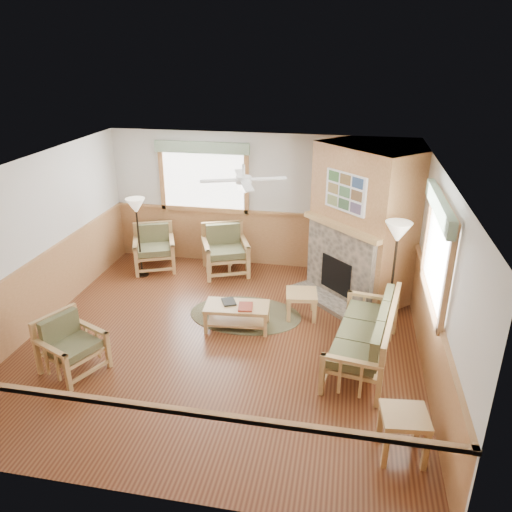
% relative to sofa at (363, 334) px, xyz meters
% --- Properties ---
extents(floor, '(6.00, 6.00, 0.01)m').
position_rel_sofa_xyz_m(floor, '(-2.12, 0.18, -0.45)').
color(floor, '#5C2F19').
rests_on(floor, ground).
extents(ceiling, '(6.00, 6.00, 0.01)m').
position_rel_sofa_xyz_m(ceiling, '(-2.12, 0.18, 2.26)').
color(ceiling, white).
rests_on(ceiling, floor).
extents(wall_back, '(6.00, 0.02, 2.70)m').
position_rel_sofa_xyz_m(wall_back, '(-2.12, 3.18, 0.91)').
color(wall_back, silver).
rests_on(wall_back, floor).
extents(wall_front, '(6.00, 0.02, 2.70)m').
position_rel_sofa_xyz_m(wall_front, '(-2.12, -2.82, 0.91)').
color(wall_front, silver).
rests_on(wall_front, floor).
extents(wall_left, '(0.02, 6.00, 2.70)m').
position_rel_sofa_xyz_m(wall_left, '(-5.12, 0.18, 0.91)').
color(wall_left, silver).
rests_on(wall_left, floor).
extents(wall_right, '(0.02, 6.00, 2.70)m').
position_rel_sofa_xyz_m(wall_right, '(0.88, 0.18, 0.91)').
color(wall_right, silver).
rests_on(wall_right, floor).
extents(wainscot, '(6.00, 6.00, 1.10)m').
position_rel_sofa_xyz_m(wainscot, '(-2.12, 0.18, 0.11)').
color(wainscot, '#AF7847').
rests_on(wainscot, floor).
extents(fireplace, '(3.11, 3.11, 2.70)m').
position_rel_sofa_xyz_m(fireplace, '(-0.07, 2.23, 0.91)').
color(fireplace, '#AF7847').
rests_on(fireplace, floor).
extents(window_back, '(1.90, 0.16, 1.50)m').
position_rel_sofa_xyz_m(window_back, '(-3.22, 3.14, 2.09)').
color(window_back, white).
rests_on(window_back, wall_back).
extents(window_right, '(0.16, 1.90, 1.50)m').
position_rel_sofa_xyz_m(window_right, '(0.84, -0.02, 2.09)').
color(window_right, white).
rests_on(window_right, wall_right).
extents(ceiling_fan, '(1.59, 1.59, 0.36)m').
position_rel_sofa_xyz_m(ceiling_fan, '(-1.82, 0.48, 2.22)').
color(ceiling_fan, white).
rests_on(ceiling_fan, ceiling).
extents(sofa, '(2.04, 1.10, 0.89)m').
position_rel_sofa_xyz_m(sofa, '(0.00, 0.00, 0.00)').
color(sofa, tan).
rests_on(sofa, floor).
extents(armchair_back_left, '(1.03, 1.03, 0.88)m').
position_rel_sofa_xyz_m(armchair_back_left, '(-4.13, 2.53, -0.00)').
color(armchair_back_left, tan).
rests_on(armchair_back_left, floor).
extents(armchair_back_right, '(1.11, 1.11, 0.95)m').
position_rel_sofa_xyz_m(armchair_back_right, '(-2.67, 2.61, 0.03)').
color(armchair_back_right, tan).
rests_on(armchair_back_right, floor).
extents(armchair_left, '(0.95, 0.95, 0.81)m').
position_rel_sofa_xyz_m(armchair_left, '(-3.95, -0.99, -0.04)').
color(armchair_left, tan).
rests_on(armchair_left, floor).
extents(coffee_table, '(1.06, 0.60, 0.41)m').
position_rel_sofa_xyz_m(coffee_table, '(-1.96, 0.56, -0.24)').
color(coffee_table, tan).
rests_on(coffee_table, floor).
extents(end_table_chairs, '(0.52, 0.51, 0.51)m').
position_rel_sofa_xyz_m(end_table_chairs, '(-2.81, 2.73, -0.19)').
color(end_table_chairs, tan).
rests_on(end_table_chairs, floor).
extents(end_table_sofa, '(0.55, 0.53, 0.56)m').
position_rel_sofa_xyz_m(end_table_sofa, '(0.43, -1.74, -0.16)').
color(end_table_sofa, tan).
rests_on(end_table_sofa, floor).
extents(footstool, '(0.57, 0.57, 0.44)m').
position_rel_sofa_xyz_m(footstool, '(-0.99, 1.14, -0.22)').
color(footstool, tan).
rests_on(footstool, floor).
extents(braided_rug, '(2.51, 2.51, 0.01)m').
position_rel_sofa_xyz_m(braided_rug, '(-1.92, 0.98, -0.44)').
color(braided_rug, brown).
rests_on(braided_rug, floor).
extents(floor_lamp_left, '(0.47, 0.47, 1.59)m').
position_rel_sofa_xyz_m(floor_lamp_left, '(-4.27, 2.16, 0.35)').
color(floor_lamp_left, black).
rests_on(floor_lamp_left, floor).
extents(floor_lamp_right, '(0.46, 0.46, 1.79)m').
position_rel_sofa_xyz_m(floor_lamp_right, '(0.43, 1.11, 0.45)').
color(floor_lamp_right, black).
rests_on(floor_lamp_right, floor).
extents(book_red, '(0.26, 0.33, 0.03)m').
position_rel_sofa_xyz_m(book_red, '(-1.81, 0.51, -0.01)').
color(book_red, maroon).
rests_on(book_red, coffee_table).
extents(book_dark, '(0.30, 0.33, 0.03)m').
position_rel_sofa_xyz_m(book_dark, '(-2.11, 0.63, -0.01)').
color(book_dark, black).
rests_on(book_dark, coffee_table).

